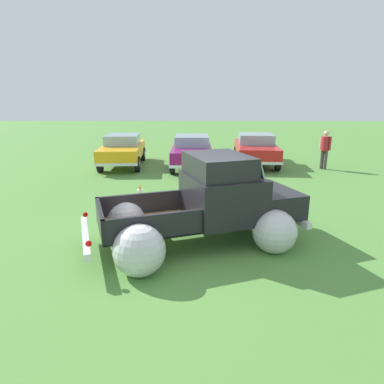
% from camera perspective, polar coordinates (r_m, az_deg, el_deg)
% --- Properties ---
extents(ground_plane, '(80.00, 80.00, 0.00)m').
position_cam_1_polar(ground_plane, '(7.47, 0.05, -8.58)').
color(ground_plane, '#548C3D').
extents(vintage_pickup_truck, '(4.99, 3.82, 1.96)m').
position_cam_1_polar(vintage_pickup_truck, '(7.32, 2.92, -2.75)').
color(vintage_pickup_truck, black).
rests_on(vintage_pickup_truck, ground).
extents(show_car_0, '(1.98, 4.26, 1.43)m').
position_cam_1_polar(show_car_0, '(16.01, -11.89, 7.13)').
color(show_car_0, black).
rests_on(show_car_0, ground).
extents(show_car_1, '(1.83, 4.33, 1.43)m').
position_cam_1_polar(show_car_1, '(15.32, -0.27, 7.10)').
color(show_car_1, black).
rests_on(show_car_1, ground).
extents(show_car_2, '(2.17, 4.29, 1.43)m').
position_cam_1_polar(show_car_2, '(16.27, 10.49, 7.35)').
color(show_car_2, black).
rests_on(show_car_2, ground).
extents(spectator_0, '(0.48, 0.48, 1.69)m').
position_cam_1_polar(spectator_0, '(15.99, 21.37, 7.06)').
color(spectator_0, '#4C4742').
rests_on(spectator_0, ground).
extents(lane_cone_0, '(0.36, 0.36, 0.63)m').
position_cam_1_polar(lane_cone_0, '(10.08, -9.00, -0.40)').
color(lane_cone_0, black).
rests_on(lane_cone_0, ground).
extents(lane_cone_1, '(0.36, 0.36, 0.63)m').
position_cam_1_polar(lane_cone_1, '(9.62, 8.89, -1.17)').
color(lane_cone_1, black).
rests_on(lane_cone_1, ground).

